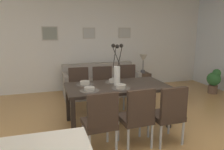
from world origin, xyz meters
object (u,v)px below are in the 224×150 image
(sofa, at_px, (101,84))
(framed_picture_right, at_px, (125,33))
(bowl_near_right, at_px, (85,82))
(side_table, at_px, (143,82))
(framed_picture_left, at_px, (50,33))
(dining_chair_mid_right, at_px, (128,84))
(bowl_near_left, at_px, (89,89))
(dining_chair_near_left, at_px, (101,120))
(dining_chair_far_right, at_px, (104,86))
(dining_chair_far_left, at_px, (137,115))
(bowl_far_left, at_px, (121,86))
(dining_chair_mid_left, at_px, (169,112))
(centerpiece_vase, at_px, (117,70))
(bowl_far_right, at_px, (113,80))
(framed_picture_center, at_px, (89,33))
(dining_table, at_px, (117,89))
(potted_plant, at_px, (214,80))
(table_lamp, at_px, (143,60))
(dining_chair_near_right, at_px, (80,87))

(sofa, distance_m, framed_picture_right, 1.70)
(bowl_near_right, relative_size, side_table, 0.33)
(side_table, bearing_deg, framed_picture_left, 164.70)
(dining_chair_mid_right, xyz_separation_m, bowl_near_left, (-1.09, -1.11, 0.27))
(bowl_near_left, bearing_deg, dining_chair_near_left, -88.09)
(dining_chair_far_right, distance_m, framed_picture_right, 2.26)
(dining_chair_near_left, bearing_deg, dining_chair_far_right, 74.02)
(dining_chair_far_left, relative_size, bowl_far_left, 5.41)
(bowl_near_right, bearing_deg, dining_chair_far_left, -61.70)
(dining_chair_near_left, relative_size, dining_chair_mid_left, 1.00)
(centerpiece_vase, distance_m, bowl_far_right, 0.32)
(framed_picture_center, bearing_deg, dining_table, -90.00)
(dining_chair_mid_left, xyz_separation_m, centerpiece_vase, (-0.53, 0.89, 0.51))
(dining_chair_far_right, height_order, potted_plant, dining_chair_far_right)
(bowl_near_right, distance_m, framed_picture_left, 2.49)
(dining_chair_near_left, height_order, bowl_near_left, dining_chair_near_left)
(bowl_near_left, relative_size, table_lamp, 0.33)
(bowl_near_left, height_order, bowl_far_right, same)
(bowl_near_right, relative_size, framed_picture_center, 0.49)
(dining_chair_near_left, xyz_separation_m, framed_picture_center, (0.52, 3.37, 1.09))
(bowl_far_right, bearing_deg, framed_picture_right, 65.41)
(dining_table, relative_size, dining_chair_mid_left, 1.96)
(bowl_near_right, bearing_deg, side_table, 40.71)
(bowl_near_left, bearing_deg, bowl_far_left, 0.00)
(dining_chair_far_left, height_order, bowl_far_right, dining_chair_far_left)
(centerpiece_vase, bearing_deg, framed_picture_right, 67.28)
(centerpiece_vase, distance_m, sofa, 2.05)
(centerpiece_vase, height_order, potted_plant, centerpiece_vase)
(centerpiece_vase, xyz_separation_m, bowl_far_left, (-0.00, -0.21, -0.24))
(dining_chair_mid_left, distance_m, bowl_near_right, 1.56)
(dining_chair_far_left, bearing_deg, framed_picture_right, 73.15)
(bowl_far_right, xyz_separation_m, framed_picture_left, (-1.05, 2.29, 0.82))
(dining_chair_far_left, relative_size, side_table, 1.77)
(bowl_near_left, distance_m, sofa, 2.28)
(dining_chair_near_right, distance_m, side_table, 2.15)
(sofa, bearing_deg, bowl_far_right, -95.64)
(dining_chair_near_left, xyz_separation_m, dining_chair_far_right, (0.49, 1.71, 0.00))
(bowl_near_right, xyz_separation_m, side_table, (1.90, 1.64, -0.52))
(sofa, bearing_deg, framed_picture_left, 153.49)
(bowl_far_left, height_order, sofa, bowl_far_left)
(dining_chair_far_right, relative_size, framed_picture_right, 2.53)
(dining_chair_far_left, distance_m, table_lamp, 3.03)
(dining_chair_far_right, xyz_separation_m, sofa, (0.19, 1.05, -0.23))
(bowl_near_left, bearing_deg, dining_table, 21.48)
(dining_chair_near_left, xyz_separation_m, dining_chair_far_left, (0.55, 0.01, 0.00))
(dining_table, height_order, dining_chair_far_left, dining_chair_far_left)
(bowl_near_left, relative_size, potted_plant, 0.25)
(sofa, distance_m, framed_picture_left, 1.90)
(dining_chair_far_left, relative_size, dining_chair_far_right, 1.00)
(dining_chair_mid_right, relative_size, bowl_near_right, 5.41)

